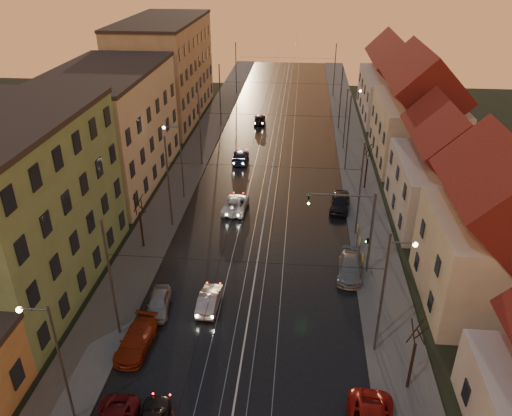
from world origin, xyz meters
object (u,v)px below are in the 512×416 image
(parked_left_2, at_px, (136,340))
(parked_right_1, at_px, (350,268))
(street_lamp_0, at_px, (54,354))
(driving_car_3, at_px, (240,157))
(street_lamp_1, at_px, (389,282))
(driving_car_2, at_px, (236,204))
(driving_car_1, at_px, (209,300))
(driving_car_4, at_px, (260,119))
(parked_left_3, at_px, (159,303))
(street_lamp_2, at_px, (178,155))
(parked_right_2, at_px, (340,202))
(street_lamp_3, at_px, (348,113))
(traffic_light_mast, at_px, (359,223))

(parked_left_2, distance_m, parked_right_1, 17.54)
(parked_left_2, xyz_separation_m, parked_right_1, (14.63, 9.68, 0.02))
(street_lamp_0, distance_m, driving_car_3, 39.03)
(street_lamp_1, xyz_separation_m, driving_car_3, (-13.16, 30.48, -4.22))
(street_lamp_1, height_order, driving_car_2, street_lamp_1)
(driving_car_1, distance_m, driving_car_3, 28.02)
(driving_car_4, height_order, parked_left_3, driving_car_4)
(street_lamp_2, distance_m, parked_right_2, 17.06)
(driving_car_3, distance_m, parked_left_2, 32.77)
(driving_car_1, bearing_deg, parked_right_1, -153.28)
(street_lamp_3, relative_size, parked_left_3, 2.09)
(parked_left_2, bearing_deg, street_lamp_0, -106.01)
(parked_right_1, bearing_deg, parked_right_2, 97.61)
(traffic_light_mast, bearing_deg, parked_left_2, -145.93)
(street_lamp_1, height_order, parked_left_2, street_lamp_1)
(street_lamp_3, relative_size, parked_right_2, 1.76)
(street_lamp_1, relative_size, parked_left_3, 2.09)
(street_lamp_3, height_order, driving_car_4, street_lamp_3)
(street_lamp_0, distance_m, parked_left_2, 7.50)
(driving_car_2, bearing_deg, parked_left_3, 80.64)
(street_lamp_1, xyz_separation_m, driving_car_2, (-12.13, 17.81, -4.21))
(traffic_light_mast, relative_size, driving_car_1, 1.83)
(driving_car_2, relative_size, parked_left_2, 1.07)
(driving_car_1, height_order, driving_car_2, driving_car_2)
(street_lamp_2, bearing_deg, driving_car_4, 76.50)
(street_lamp_0, relative_size, driving_car_1, 2.03)
(street_lamp_1, bearing_deg, parked_left_3, 173.54)
(parked_left_3, distance_m, parked_right_2, 22.14)
(driving_car_4, bearing_deg, street_lamp_3, 139.26)
(parked_right_1, height_order, parked_right_2, parked_right_2)
(street_lamp_3, height_order, parked_right_2, street_lamp_3)
(street_lamp_2, distance_m, parked_right_1, 21.28)
(street_lamp_3, relative_size, driving_car_3, 1.74)
(traffic_light_mast, height_order, parked_right_1, traffic_light_mast)
(parked_left_2, bearing_deg, parked_left_3, 87.23)
(street_lamp_3, xyz_separation_m, driving_car_3, (-13.16, -5.52, -4.22))
(traffic_light_mast, bearing_deg, parked_left_3, -156.90)
(driving_car_1, distance_m, parked_right_2, 19.46)
(parked_right_2, bearing_deg, traffic_light_mast, -79.79)
(driving_car_3, distance_m, parked_left_3, 28.81)
(street_lamp_1, relative_size, traffic_light_mast, 1.11)
(street_lamp_1, xyz_separation_m, street_lamp_2, (-18.21, 20.00, 0.00))
(street_lamp_2, xyz_separation_m, driving_car_3, (5.05, 10.48, -4.22))
(street_lamp_0, bearing_deg, parked_left_2, 70.42)
(street_lamp_1, bearing_deg, street_lamp_3, 90.00)
(street_lamp_2, bearing_deg, driving_car_2, -19.78)
(traffic_light_mast, bearing_deg, street_lamp_3, 87.73)
(driving_car_1, height_order, parked_left_2, parked_left_2)
(street_lamp_1, height_order, street_lamp_3, same)
(street_lamp_0, height_order, driving_car_4, street_lamp_0)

